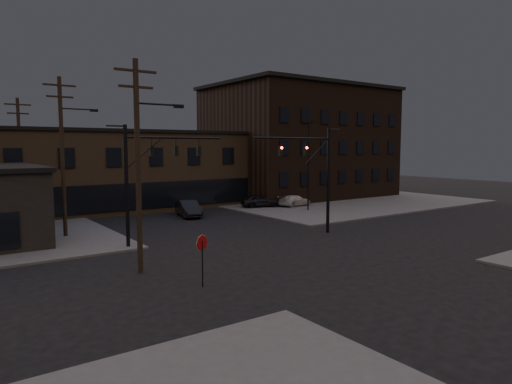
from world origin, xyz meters
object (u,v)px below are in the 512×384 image
parked_car_lot_b (295,200)px  parked_car_lot_a (260,201)px  stop_sign (202,248)px  car_crossing (188,208)px  traffic_signal_near (317,169)px  traffic_signal_far (145,171)px

parked_car_lot_b → parked_car_lot_a: bearing=60.5°
stop_sign → car_crossing: stop_sign is taller
traffic_signal_near → parked_car_lot_b: size_ratio=1.96×
stop_sign → car_crossing: 22.13m
traffic_signal_far → car_crossing: bearing=50.8°
traffic_signal_near → car_crossing: 14.65m
traffic_signal_far → stop_sign: 10.55m
traffic_signal_far → parked_car_lot_a: size_ratio=1.98×
traffic_signal_near → car_crossing: traffic_signal_near is taller
parked_car_lot_a → traffic_signal_near: bearing=178.4°
parked_car_lot_b → car_crossing: car_crossing is taller
stop_sign → parked_car_lot_a: 27.70m
traffic_signal_far → parked_car_lot_b: bearing=24.1°
parked_car_lot_a → parked_car_lot_b: size_ratio=0.99×
car_crossing → parked_car_lot_b: bearing=9.8°
traffic_signal_far → stop_sign: (-1.28, -9.99, -3.17)m
stop_sign → parked_car_lot_b: (21.99, 19.24, -1.10)m
car_crossing → traffic_signal_near: bearing=-60.6°
traffic_signal_far → parked_car_lot_b: 23.08m
traffic_signal_far → parked_car_lot_a: (17.06, 10.76, -4.18)m
traffic_signal_far → stop_sign: traffic_signal_far is taller
parked_car_lot_a → parked_car_lot_b: parked_car_lot_a is taller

